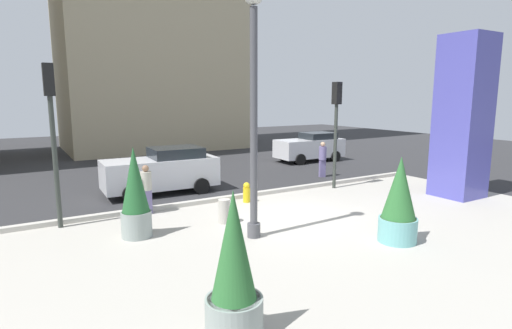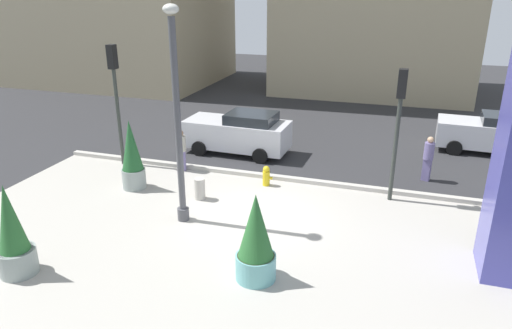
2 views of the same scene
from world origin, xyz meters
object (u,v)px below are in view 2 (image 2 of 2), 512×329
object	(u,v)px
potted_plant_curbside	(256,240)
traffic_light_corner	(115,86)
lamp_post	(178,123)
pedestrian_on_sidewalk	(428,156)
potted_plant_near_right	(132,157)
concrete_bollard	(200,189)
potted_plant_by_pillar	(13,236)
pedestrian_by_curb	(181,148)
fire_hydrant	(266,176)
traffic_light_far_side	(399,114)
car_intersection	(239,132)
car_curb_east	(489,133)

from	to	relation	value
potted_plant_curbside	traffic_light_corner	xyz separation A→B (m)	(-7.56, 5.94, 2.12)
lamp_post	pedestrian_on_sidewalk	world-z (taller)	lamp_post
lamp_post	potted_plant_near_right	size ratio (longest dim) A/B	2.54
concrete_bollard	traffic_light_corner	distance (m)	5.60
potted_plant_by_pillar	pedestrian_by_curb	bearing A→B (deg)	83.90
potted_plant_by_pillar	pedestrian_on_sidewalk	bearing A→B (deg)	43.93
fire_hydrant	traffic_light_far_side	xyz separation A→B (m)	(4.33, 0.14, 2.63)
potted_plant_curbside	potted_plant_near_right	bearing A→B (deg)	145.82
potted_plant_by_pillar	potted_plant_curbside	bearing A→B (deg)	15.60
pedestrian_on_sidewalk	concrete_bollard	bearing A→B (deg)	-150.88
potted_plant_curbside	traffic_light_far_side	xyz separation A→B (m)	(2.92, 5.74, 1.92)
fire_hydrant	car_intersection	xyz separation A→B (m)	(-2.14, 3.04, 0.54)
pedestrian_on_sidewalk	potted_plant_curbside	bearing A→B (deg)	-117.44
potted_plant_near_right	fire_hydrant	world-z (taller)	potted_plant_near_right
potted_plant_near_right	potted_plant_curbside	bearing A→B (deg)	-34.18
car_curb_east	pedestrian_by_curb	xyz separation A→B (m)	(-11.60, -5.99, 0.05)
concrete_bollard	traffic_light_far_side	size ratio (longest dim) A/B	0.17
car_curb_east	car_intersection	xyz separation A→B (m)	(-10.19, -3.36, 0.05)
potted_plant_near_right	concrete_bollard	bearing A→B (deg)	-3.18
potted_plant_curbside	pedestrian_on_sidewalk	size ratio (longest dim) A/B	1.36
potted_plant_curbside	pedestrian_on_sidewalk	world-z (taller)	potted_plant_curbside
traffic_light_corner	car_intersection	distance (m)	5.35
car_curb_east	car_intersection	bearing A→B (deg)	-161.74
potted_plant_by_pillar	lamp_post	bearing A→B (deg)	55.42
car_intersection	car_curb_east	bearing A→B (deg)	18.26
fire_hydrant	traffic_light_far_side	distance (m)	5.06
car_intersection	fire_hydrant	bearing A→B (deg)	-54.80
traffic_light_far_side	pedestrian_on_sidewalk	bearing A→B (deg)	61.32
potted_plant_by_pillar	pedestrian_on_sidewalk	distance (m)	13.69
traffic_light_far_side	pedestrian_on_sidewalk	distance (m)	3.19
lamp_post	traffic_light_corner	xyz separation A→B (m)	(-4.47, 3.66, 0.09)
potted_plant_near_right	traffic_light_corner	distance (m)	3.31
pedestrian_on_sidewalk	potted_plant_near_right	bearing A→B (deg)	-158.41
lamp_post	car_curb_east	size ratio (longest dim) A/B	1.54
potted_plant_by_pillar	car_curb_east	bearing A→B (deg)	47.65
concrete_bollard	pedestrian_on_sidewalk	xyz separation A→B (m)	(7.31, 4.07, 0.57)
potted_plant_curbside	potted_plant_near_right	distance (m)	7.05
car_curb_east	pedestrian_by_curb	world-z (taller)	car_curb_east
fire_hydrant	concrete_bollard	size ratio (longest dim) A/B	1.00
potted_plant_near_right	car_intersection	xyz separation A→B (m)	(2.28, 4.68, -0.28)
traffic_light_far_side	potted_plant_by_pillar	bearing A→B (deg)	-139.75
fire_hydrant	pedestrian_by_curb	bearing A→B (deg)	173.44
lamp_post	pedestrian_by_curb	bearing A→B (deg)	116.48
lamp_post	pedestrian_by_curb	distance (m)	4.72
potted_plant_by_pillar	car_curb_east	world-z (taller)	potted_plant_by_pillar
potted_plant_curbside	potted_plant_near_right	size ratio (longest dim) A/B	0.92
potted_plant_near_right	pedestrian_on_sidewalk	distance (m)	10.68
lamp_post	traffic_light_corner	size ratio (longest dim) A/B	1.35
lamp_post	potted_plant_by_pillar	xyz separation A→B (m)	(-2.68, -3.88, -2.03)
potted_plant_curbside	traffic_light_far_side	size ratio (longest dim) A/B	0.52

